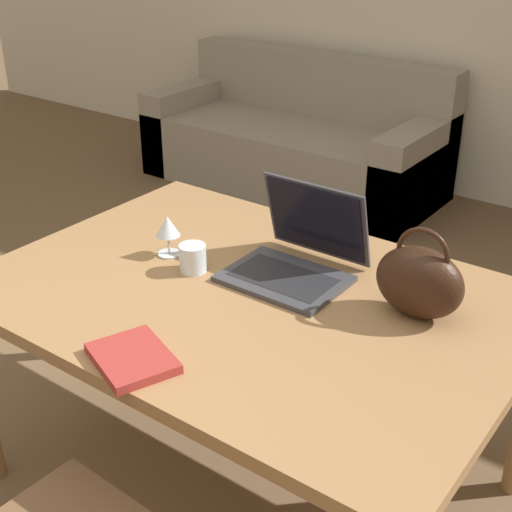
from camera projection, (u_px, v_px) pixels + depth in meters
name	position (u px, v px, depth m)	size (l,w,h in m)	color
dining_table	(250.00, 311.00, 2.06)	(1.53, 1.07, 0.72)	olive
couch	(296.00, 143.00, 4.68)	(1.93, 0.83, 0.82)	gray
laptop	(299.00, 250.00, 2.11)	(0.35, 0.34, 0.26)	#38383D
drinking_glass	(193.00, 258.00, 2.13)	(0.08, 0.08, 0.09)	silver
wine_glass	(168.00, 228.00, 2.20)	(0.08, 0.08, 0.13)	silver
handbag	(419.00, 281.00, 1.88)	(0.24, 0.15, 0.26)	black
book	(133.00, 358.00, 1.72)	(0.26, 0.23, 0.02)	maroon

